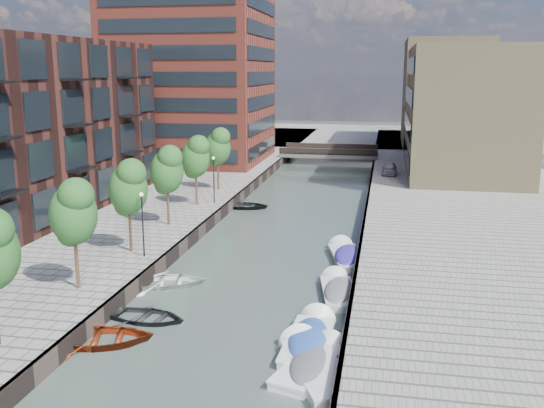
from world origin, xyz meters
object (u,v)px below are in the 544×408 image
(tree_3, at_px, (128,186))
(tree_4, at_px, (167,169))
(tree_5, at_px, (195,156))
(motorboat_1, at_px, (313,363))
(tree_2, at_px, (73,210))
(car, at_px, (389,169))
(tree_6, at_px, (218,146))
(motorboat_0, at_px, (310,338))
(motorboat_2, at_px, (313,365))
(motorboat_3, at_px, (346,256))
(sloop_2, at_px, (102,343))
(sloop_3, at_px, (167,286))
(sloop_4, at_px, (244,208))
(motorboat_4, at_px, (338,291))
(bridge, at_px, (330,153))
(sloop_0, at_px, (148,320))

(tree_3, bearing_deg, tree_4, 90.00)
(tree_5, bearing_deg, motorboat_1, -62.51)
(tree_2, xyz_separation_m, tree_3, (0.00, 7.00, 0.00))
(tree_5, relative_size, car, 1.53)
(tree_6, bearing_deg, motorboat_0, -66.90)
(tree_3, relative_size, motorboat_1, 1.16)
(motorboat_2, xyz_separation_m, motorboat_3, (0.40, 15.56, 0.11))
(tree_6, distance_m, motorboat_0, 33.28)
(sloop_2, relative_size, motorboat_2, 0.81)
(motorboat_0, bearing_deg, tree_6, 113.10)
(sloop_3, bearing_deg, sloop_2, 160.89)
(sloop_4, relative_size, car, 1.18)
(tree_5, bearing_deg, motorboat_4, -50.74)
(motorboat_0, height_order, motorboat_1, motorboat_0)
(sloop_2, bearing_deg, motorboat_1, -109.20)
(sloop_3, bearing_deg, tree_3, 30.54)
(tree_3, bearing_deg, tree_6, 90.00)
(bridge, bearing_deg, motorboat_4, -84.04)
(tree_5, distance_m, car, 25.47)
(sloop_0, distance_m, motorboat_2, 9.54)
(motorboat_0, xyz_separation_m, motorboat_2, (0.43, -2.41, -0.11))
(tree_6, xyz_separation_m, motorboat_0, (12.90, -30.25, -5.08))
(bridge, relative_size, car, 3.34)
(sloop_0, distance_m, car, 43.03)
(tree_2, distance_m, sloop_2, 7.52)
(tree_4, distance_m, motorboat_4, 17.57)
(tree_6, distance_m, motorboat_1, 35.61)
(tree_4, relative_size, motorboat_3, 1.02)
(motorboat_0, relative_size, motorboat_2, 0.93)
(tree_3, bearing_deg, car, 63.40)
(sloop_3, height_order, motorboat_0, motorboat_0)
(motorboat_4, bearing_deg, car, 85.46)
(motorboat_3, bearing_deg, bridge, 96.92)
(sloop_4, relative_size, motorboat_0, 0.82)
(tree_5, distance_m, motorboat_2, 29.38)
(sloop_4, bearing_deg, motorboat_2, -161.66)
(tree_6, relative_size, sloop_4, 1.29)
(motorboat_1, bearing_deg, tree_6, 112.23)
(motorboat_0, bearing_deg, bridge, 94.48)
(sloop_0, height_order, sloop_3, sloop_3)
(tree_5, distance_m, sloop_4, 7.28)
(tree_3, relative_size, sloop_3, 1.27)
(motorboat_4, relative_size, car, 1.38)
(bridge, bearing_deg, motorboat_3, -83.08)
(sloop_2, bearing_deg, motorboat_0, -95.28)
(sloop_3, xyz_separation_m, motorboat_0, (9.31, -6.00, 0.22))
(tree_6, height_order, motorboat_0, tree_6)
(tree_3, relative_size, tree_6, 1.00)
(motorboat_0, bearing_deg, tree_5, 119.03)
(tree_4, relative_size, motorboat_0, 1.06)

